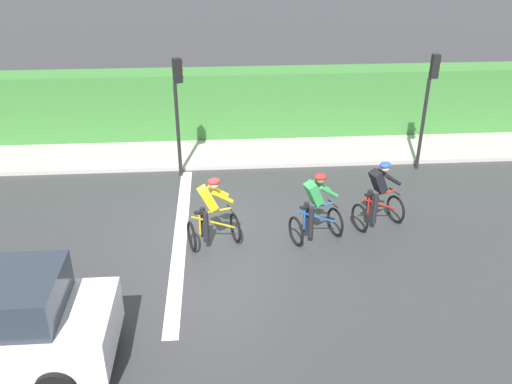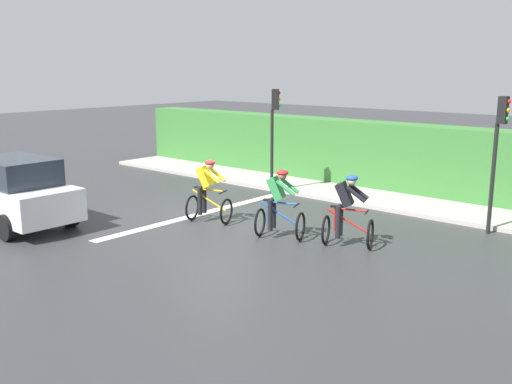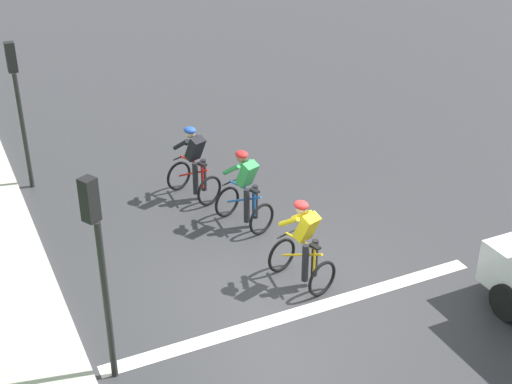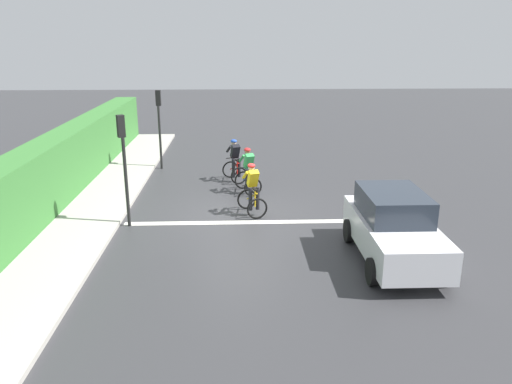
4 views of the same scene
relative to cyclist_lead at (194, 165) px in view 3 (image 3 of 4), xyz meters
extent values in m
plane|color=#333335|center=(0.12, -3.94, -0.80)|extent=(80.00, 80.00, 0.00)
cube|color=silver|center=(0.12, -4.65, -0.79)|extent=(7.00, 0.30, 0.01)
torus|color=black|center=(-0.19, 0.52, -0.46)|extent=(0.66, 0.29, 0.68)
torus|color=black|center=(0.16, -0.44, -0.46)|extent=(0.66, 0.29, 0.68)
cylinder|color=red|center=(-0.01, 0.04, -0.21)|extent=(0.38, 0.94, 0.51)
cylinder|color=red|center=(0.09, -0.25, -0.18)|extent=(0.04, 0.04, 0.55)
cylinder|color=red|center=(-0.03, 0.08, 0.07)|extent=(0.29, 0.69, 0.04)
cube|color=black|center=(0.09, -0.25, 0.11)|extent=(0.17, 0.24, 0.04)
cylinder|color=black|center=(-0.15, 0.42, 0.04)|extent=(0.41, 0.17, 0.03)
cube|color=black|center=(0.02, -0.06, 0.41)|extent=(0.42, 0.49, 0.57)
sphere|color=beige|center=(-0.03, 0.08, 0.72)|extent=(0.20, 0.20, 0.20)
ellipsoid|color=#264CB2|center=(-0.03, 0.08, 0.79)|extent=(0.32, 0.35, 0.14)
cylinder|color=black|center=(-0.06, -0.20, -0.23)|extent=(0.12, 0.12, 0.74)
cylinder|color=black|center=(0.17, -0.11, -0.23)|extent=(0.12, 0.12, 0.74)
cylinder|color=black|center=(-0.23, 0.15, 0.47)|extent=(0.25, 0.48, 0.37)
cylinder|color=black|center=(0.07, 0.26, 0.47)|extent=(0.25, 0.48, 0.37)
torus|color=black|center=(0.31, -1.06, -0.46)|extent=(0.66, 0.28, 0.68)
torus|color=black|center=(0.65, -2.02, -0.46)|extent=(0.66, 0.28, 0.68)
cylinder|color=#1E59B2|center=(0.48, -1.54, -0.21)|extent=(0.37, 0.95, 0.51)
cylinder|color=#1E59B2|center=(0.58, -1.83, -0.18)|extent=(0.04, 0.04, 0.55)
cylinder|color=#1E59B2|center=(0.46, -1.49, 0.07)|extent=(0.28, 0.69, 0.04)
cube|color=black|center=(0.58, -1.83, 0.11)|extent=(0.17, 0.24, 0.04)
cylinder|color=black|center=(0.35, -1.16, 0.04)|extent=(0.41, 0.17, 0.03)
cube|color=green|center=(0.52, -1.64, 0.41)|extent=(0.42, 0.49, 0.57)
sphere|color=#9E7051|center=(0.46, -1.49, 0.72)|extent=(0.20, 0.20, 0.20)
ellipsoid|color=red|center=(0.46, -1.49, 0.79)|extent=(0.32, 0.34, 0.14)
cylinder|color=black|center=(0.44, -1.77, -0.23)|extent=(0.12, 0.12, 0.74)
cylinder|color=black|center=(0.66, -1.69, -0.23)|extent=(0.12, 0.12, 0.74)
cylinder|color=green|center=(0.27, -1.42, 0.47)|extent=(0.24, 0.48, 0.37)
cylinder|color=green|center=(0.57, -1.31, 0.47)|extent=(0.24, 0.48, 0.37)
torus|color=black|center=(0.41, -3.38, -0.46)|extent=(0.67, 0.26, 0.68)
torus|color=black|center=(0.71, -4.35, -0.46)|extent=(0.67, 0.26, 0.68)
cylinder|color=gold|center=(0.56, -3.87, -0.21)|extent=(0.33, 0.96, 0.51)
cylinder|color=gold|center=(0.65, -4.16, -0.18)|extent=(0.04, 0.04, 0.55)
cylinder|color=gold|center=(0.54, -3.82, 0.07)|extent=(0.25, 0.70, 0.04)
cube|color=black|center=(0.65, -4.16, 0.11)|extent=(0.16, 0.24, 0.04)
cylinder|color=black|center=(0.44, -3.47, 0.04)|extent=(0.41, 0.15, 0.03)
cube|color=yellow|center=(0.59, -3.96, 0.41)|extent=(0.41, 0.48, 0.57)
sphere|color=beige|center=(0.54, -3.82, 0.72)|extent=(0.20, 0.20, 0.20)
ellipsoid|color=red|center=(0.54, -3.82, 0.79)|extent=(0.31, 0.34, 0.14)
cylinder|color=black|center=(0.50, -4.10, -0.23)|extent=(0.12, 0.12, 0.74)
cylinder|color=black|center=(0.73, -4.03, -0.23)|extent=(0.12, 0.12, 0.74)
cylinder|color=yellow|center=(0.35, -3.74, 0.47)|extent=(0.23, 0.48, 0.37)
cylinder|color=yellow|center=(0.66, -3.64, 0.47)|extent=(0.23, 0.48, 0.37)
cylinder|color=black|center=(3.19, -6.25, -0.48)|extent=(0.22, 0.64, 0.64)
cylinder|color=black|center=(-3.18, -4.80, 0.55)|extent=(0.10, 0.10, 2.70)
cube|color=black|center=(-3.22, -4.72, 2.22)|extent=(0.27, 0.27, 0.64)
sphere|color=red|center=(-3.28, -4.62, 2.42)|extent=(0.11, 0.11, 0.11)
sphere|color=orange|center=(-3.28, -4.62, 2.22)|extent=(0.11, 0.11, 0.11)
sphere|color=green|center=(-3.28, -4.62, 2.02)|extent=(0.11, 0.11, 0.11)
cylinder|color=black|center=(-3.18, 2.08, 0.55)|extent=(0.10, 0.10, 2.70)
cube|color=black|center=(-3.18, 2.18, 2.22)|extent=(0.20, 0.20, 0.64)
sphere|color=red|center=(-3.17, 2.29, 2.42)|extent=(0.11, 0.11, 0.11)
sphere|color=orange|center=(-3.17, 2.29, 2.22)|extent=(0.11, 0.11, 0.11)
sphere|color=green|center=(-3.17, 2.29, 2.02)|extent=(0.11, 0.11, 0.11)
camera|label=1|loc=(11.05, -3.66, 5.93)|focal=38.29mm
camera|label=2|loc=(10.91, 6.76, 3.21)|focal=40.66mm
camera|label=3|loc=(-4.87, -13.39, 6.88)|focal=51.02mm
camera|label=4|loc=(0.11, -19.14, 4.68)|focal=35.25mm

